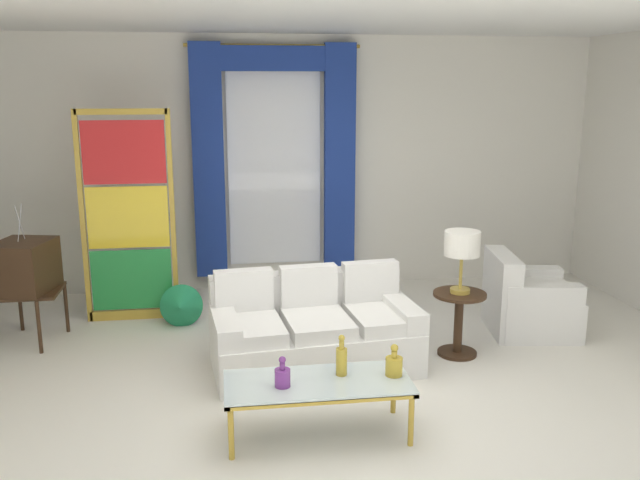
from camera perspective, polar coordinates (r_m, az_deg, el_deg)
ground_plane at (r=5.65m, az=1.81°, el=-12.48°), size 16.00×16.00×0.00m
wall_rear at (r=8.19m, az=-1.87°, el=6.46°), size 8.00×0.12×3.00m
ceiling_slab at (r=5.92m, az=0.60°, el=18.70°), size 8.00×7.60×0.04m
curtained_window at (r=7.97m, az=-3.86°, el=8.00°), size 2.00×0.17×2.70m
couch_white_long at (r=6.00m, az=-0.60°, el=-7.75°), size 1.84×1.09×0.86m
coffee_table at (r=4.84m, az=-0.19°, el=-12.21°), size 1.31×0.57×0.41m
bottle_blue_decanter at (r=4.87m, az=1.83°, el=-10.02°), size 0.08×0.08×0.30m
bottle_crystal_tall at (r=4.71m, az=-3.19°, el=-11.41°), size 0.11×0.11×0.22m
bottle_amber_squat at (r=4.90m, az=6.27°, el=-10.41°), size 0.12×0.12×0.23m
vintage_tv at (r=6.98m, az=-23.71°, el=-2.24°), size 0.63×0.69×1.35m
armchair_white at (r=7.10m, az=16.98°, el=-5.17°), size 0.93×0.92×0.80m
stained_glass_divider at (r=7.22m, az=-15.89°, el=1.52°), size 0.95×0.05×2.20m
peacock_figurine at (r=7.04m, az=-11.68°, el=-5.60°), size 0.44×0.60×0.50m
round_side_table at (r=6.32m, az=11.63°, el=-6.45°), size 0.48×0.48×0.59m
table_lamp_brass at (r=6.13m, az=11.91°, el=-0.51°), size 0.32×0.32×0.57m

